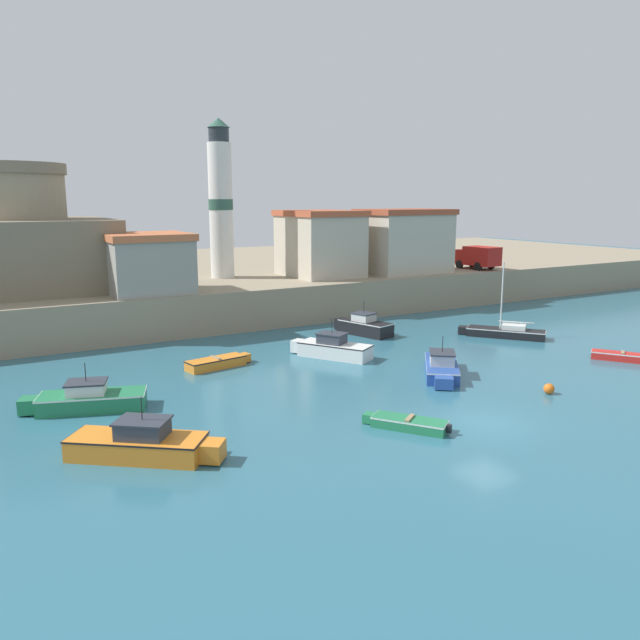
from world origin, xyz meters
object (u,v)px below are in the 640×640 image
motorboat_blue_1 (442,367)px  lighthouse (221,202)px  harbor_shed_near_wharf (404,241)px  harbor_shed_mid_row (320,243)px  mooring_buoy (549,389)px  dinghy_green_3 (407,423)px  dinghy_red_9 (624,356)px  truck_on_quay (478,257)px  fortress (16,245)px  sailboat_black_4 (505,332)px  motorboat_orange_2 (142,444)px  harbor_shed_far_end (147,263)px  dinghy_orange_0 (217,362)px  motorboat_black_7 (364,326)px  motorboat_white_5 (332,348)px  motorboat_green_8 (88,399)px

motorboat_blue_1 → lighthouse: (-3.29, 25.08, 9.10)m
harbor_shed_near_wharf → harbor_shed_mid_row: bearing=167.7°
mooring_buoy → harbor_shed_mid_row: (2.17, 27.33, 5.73)m
dinghy_green_3 → dinghy_red_9: bearing=7.7°
lighthouse → truck_on_quay: (24.04, -6.17, -5.29)m
fortress → harbor_shed_mid_row: (24.00, -4.05, -0.48)m
dinghy_green_3 → dinghy_red_9: 18.99m
sailboat_black_4 → truck_on_quay: size_ratio=1.23×
motorboat_orange_2 → harbor_shed_near_wharf: bearing=37.4°
harbor_shed_far_end → motorboat_blue_1: bearing=-59.7°
fortress → dinghy_red_9: bearing=-43.0°
dinghy_orange_0 → dinghy_green_3: dinghy_orange_0 is taller
dinghy_green_3 → harbor_shed_far_end: bearing=100.2°
motorboat_black_7 → dinghy_red_9: bearing=-56.2°
motorboat_white_5 → motorboat_green_8: size_ratio=0.89×
dinghy_green_3 → motorboat_black_7: size_ratio=0.71×
fortress → harbor_shed_near_wharf: fortress is taller
motorboat_black_7 → fortress: fortress is taller
lighthouse → harbor_shed_far_end: (-8.00, -5.75, -4.32)m
dinghy_orange_0 → motorboat_blue_1: (10.39, -8.00, 0.19)m
motorboat_white_5 → sailboat_black_4: bearing=-5.3°
harbor_shed_mid_row → dinghy_red_9: bearing=-73.8°
mooring_buoy → fortress: (-21.83, 31.39, 6.21)m
harbor_shed_far_end → dinghy_red_9: bearing=-43.9°
mooring_buoy → harbor_shed_near_wharf: (10.17, 25.59, 5.77)m
motorboat_black_7 → fortress: (-21.61, 14.69, 5.86)m
motorboat_white_5 → harbor_shed_mid_row: harbor_shed_mid_row is taller
dinghy_orange_0 → truck_on_quay: truck_on_quay is taller
motorboat_blue_1 → truck_on_quay: (20.75, 18.91, 3.81)m
dinghy_green_3 → harbor_shed_near_wharf: size_ratio=0.44×
dinghy_green_3 → fortress: 34.60m
motorboat_blue_1 → truck_on_quay: truck_on_quay is taller
mooring_buoy → truck_on_quay: truck_on_quay is taller
lighthouse → motorboat_white_5: bearing=-89.7°
sailboat_black_4 → harbor_shed_mid_row: 18.46m
motorboat_green_8 → harbor_shed_near_wharf: 35.58m
dinghy_green_3 → truck_on_quay: (27.56, 24.56, 4.06)m
sailboat_black_4 → mooring_buoy: (-8.06, -10.77, -0.13)m
motorboat_blue_1 → sailboat_black_4: (10.60, 5.41, -0.11)m
motorboat_blue_1 → motorboat_green_8: size_ratio=0.89×
motorboat_green_8 → mooring_buoy: 22.92m
dinghy_red_9 → lighthouse: bearing=118.5°
motorboat_orange_2 → harbor_shed_mid_row: bearing=48.2°
dinghy_red_9 → truck_on_quay: truck_on_quay is taller
motorboat_white_5 → truck_on_quay: size_ratio=1.17×
motorboat_black_7 → lighthouse: bearing=112.2°
motorboat_blue_1 → dinghy_green_3: motorboat_blue_1 is taller
harbor_shed_far_end → motorboat_white_5: bearing=-57.3°
harbor_shed_mid_row → lighthouse: bearing=158.8°
dinghy_red_9 → lighthouse: 33.41m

